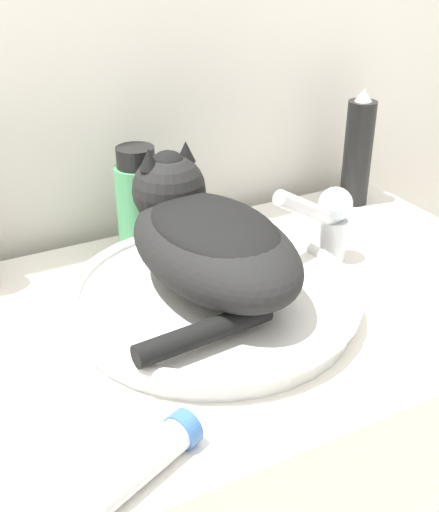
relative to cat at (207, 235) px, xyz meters
The scene contains 8 objects.
wall_back 0.41m from the cat, 89.75° to the left, with size 8.00×0.05×2.40m.
sink_basin 0.09m from the cat, 81.11° to the right, with size 0.40×0.40×0.04m.
cat is the anchor object (origin of this frame).
faucet 0.22m from the cat, ahead, with size 0.15×0.06×0.15m.
mouthwash_bottle 0.20m from the cat, 96.32° to the left, with size 0.07×0.07×0.18m.
deodorant_stick 0.21m from the cat, 76.44° to the left, with size 0.04×0.04×0.12m.
hairspray_can_black 0.45m from the cat, 25.47° to the left, with size 0.05×0.05×0.22m.
cream_tube 0.33m from the cat, 127.94° to the right, with size 0.13×0.09×0.04m.
Camera 1 is at (-0.34, -0.39, 1.33)m, focal length 45.00 mm.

